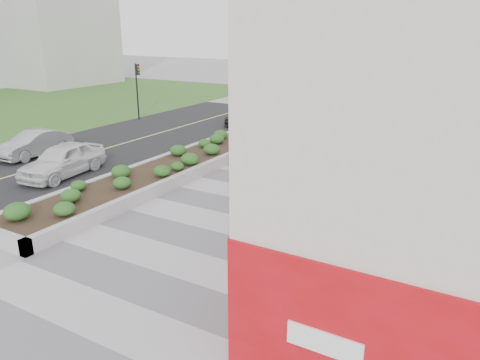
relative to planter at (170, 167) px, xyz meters
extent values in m
plane|color=gray|center=(5.50, -7.00, -0.42)|extent=(160.00, 160.00, 0.00)
cube|color=#A8A8AD|center=(5.50, -4.00, -0.41)|extent=(8.00, 36.00, 0.01)
cube|color=beige|center=(12.50, 2.00, 3.58)|extent=(6.00, 24.00, 8.00)
cube|color=#B70E1B|center=(9.52, 2.00, 1.08)|extent=(0.12, 24.00, 3.00)
cube|color=#B70E1B|center=(12.50, -10.02, 1.08)|extent=(6.00, 0.12, 3.00)
cube|color=#9E9EA0|center=(0.00, 8.85, -0.14)|extent=(3.00, 0.30, 0.55)
cube|color=#9E9EA0|center=(-1.35, 0.00, -0.14)|extent=(0.30, 18.00, 0.55)
cube|color=#9E9EA0|center=(1.35, 0.00, -0.14)|extent=(0.30, 18.00, 0.55)
cube|color=#2D2116|center=(0.00, 0.00, -0.17)|extent=(2.40, 17.40, 0.50)
cube|color=black|center=(-6.50, 0.00, -0.42)|extent=(10.00, 40.00, 0.00)
cylinder|color=black|center=(-1.80, 10.50, 1.68)|extent=(0.12, 0.12, 4.20)
cube|color=black|center=(-1.62, 10.50, 3.33)|extent=(0.18, 0.28, 0.80)
cylinder|color=black|center=(-11.00, 10.00, 1.68)|extent=(0.12, 0.12, 4.20)
cube|color=black|center=(-10.82, 10.00, 3.33)|extent=(0.18, 0.28, 0.80)
cube|color=#ADAAA3|center=(0.50, 48.00, 9.58)|extent=(16.00, 12.00, 20.00)
cylinder|color=#595654|center=(6.00, -4.00, -0.42)|extent=(0.44, 0.44, 0.01)
cube|color=black|center=(5.17, -0.49, -0.35)|extent=(0.35, 0.75, 0.02)
imported|color=#2A292F|center=(5.17, -0.49, 0.24)|extent=(0.46, 0.33, 1.17)
sphere|color=blue|center=(5.17, -0.49, 0.79)|extent=(0.23, 0.23, 0.23)
imported|color=white|center=(-4.32, -2.65, 0.36)|extent=(2.39, 4.76, 1.55)
imported|color=#9EA1A5|center=(-8.59, -1.00, 0.28)|extent=(1.67, 4.30, 1.40)
imported|color=black|center=(-3.00, 12.65, 0.20)|extent=(1.85, 4.33, 1.24)
camera|label=1|loc=(13.71, -16.80, 6.37)|focal=35.00mm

